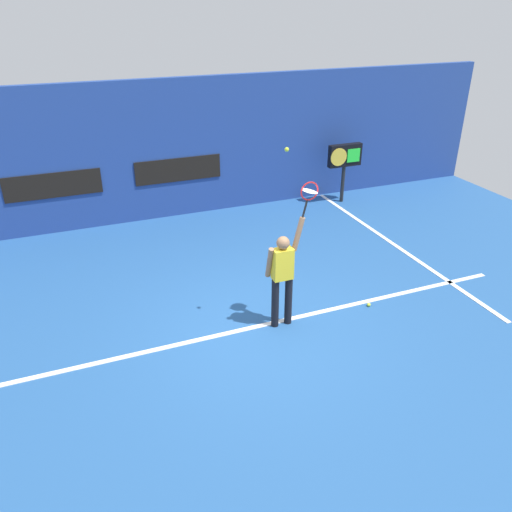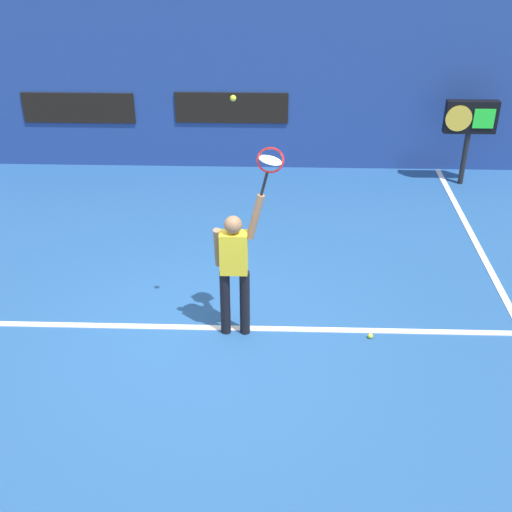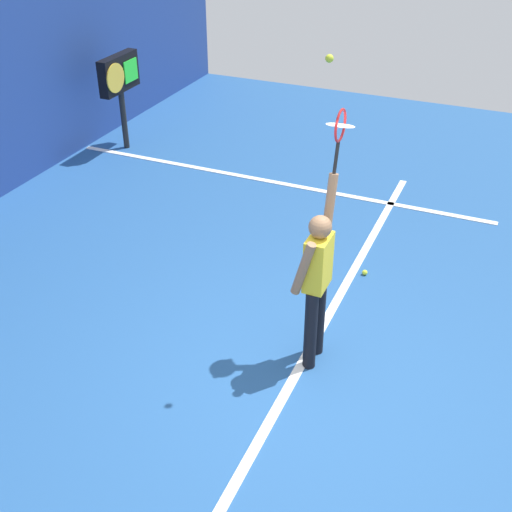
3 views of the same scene
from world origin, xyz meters
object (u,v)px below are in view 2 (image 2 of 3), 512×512
object	(u,v)px
tennis_racket	(270,163)
tennis_ball	(233,98)
spare_ball	(370,336)
tennis_player	(234,266)
scoreboard_clock	(470,121)

from	to	relation	value
tennis_racket	tennis_ball	world-z (taller)	tennis_ball
tennis_ball	spare_ball	size ratio (longest dim) A/B	1.00
tennis_racket	tennis_ball	xyz separation A→B (m)	(-0.40, 0.02, 0.74)
tennis_player	scoreboard_clock	size ratio (longest dim) A/B	1.22
tennis_racket	tennis_ball	bearing A→B (deg)	177.84
scoreboard_clock	tennis_racket	bearing A→B (deg)	-126.54
tennis_racket	spare_ball	world-z (taller)	tennis_racket
spare_ball	tennis_ball	bearing A→B (deg)	176.89
spare_ball	scoreboard_clock	bearing A→B (deg)	65.17
tennis_player	spare_ball	xyz separation A→B (m)	(1.75, -0.08, -0.98)
tennis_racket	scoreboard_clock	bearing A→B (deg)	53.46
tennis_ball	spare_ball	distance (m)	3.53
tennis_player	tennis_racket	world-z (taller)	tennis_racket
tennis_ball	scoreboard_clock	xyz separation A→B (m)	(4.03, 4.88, -1.86)
scoreboard_clock	tennis_player	bearing A→B (deg)	-129.63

